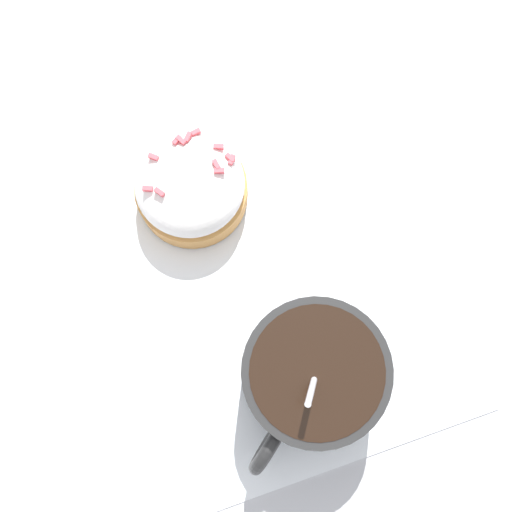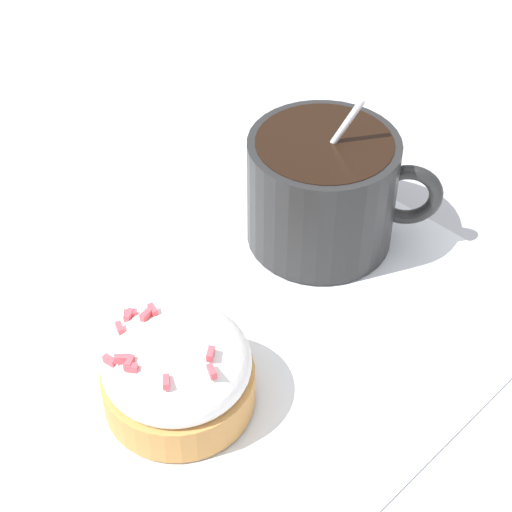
% 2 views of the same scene
% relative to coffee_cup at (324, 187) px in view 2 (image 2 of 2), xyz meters
% --- Properties ---
extents(ground_plane, '(3.00, 3.00, 0.00)m').
position_rel_coffee_cup_xyz_m(ground_plane, '(0.08, 0.01, -0.04)').
color(ground_plane, '#B2B2B7').
extents(paper_napkin, '(0.31, 0.30, 0.00)m').
position_rel_coffee_cup_xyz_m(paper_napkin, '(0.08, 0.01, -0.04)').
color(paper_napkin, white).
rests_on(paper_napkin, ground_plane).
extents(coffee_cup, '(0.09, 0.11, 0.11)m').
position_rel_coffee_cup_xyz_m(coffee_cup, '(0.00, 0.00, 0.00)').
color(coffee_cup, black).
rests_on(coffee_cup, paper_napkin).
extents(frosted_pastry, '(0.08, 0.08, 0.05)m').
position_rel_coffee_cup_xyz_m(frosted_pastry, '(0.16, 0.02, -0.02)').
color(frosted_pastry, '#C18442').
rests_on(frosted_pastry, paper_napkin).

